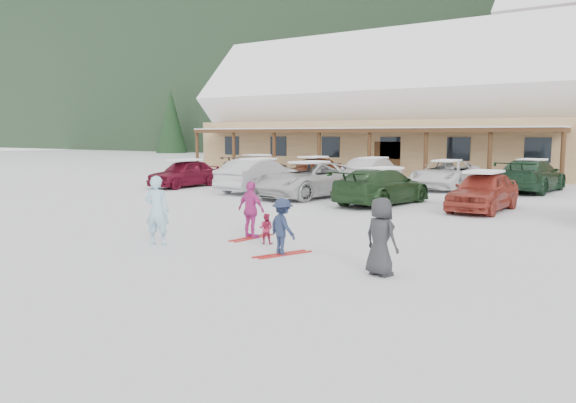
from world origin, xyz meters
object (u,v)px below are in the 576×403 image
Objects in this scene: parked_car_2 at (309,180)px; parked_car_4 at (483,191)px; child_navy at (283,227)px; parked_car_11 at (531,176)px; bystander_dark at (381,237)px; parked_car_7 at (257,166)px; parked_car_10 at (446,175)px; parked_car_8 at (313,169)px; adult_skier at (157,210)px; child_magenta at (251,210)px; parked_car_3 at (382,186)px; toddler_red at (266,229)px; parked_car_9 at (373,171)px; parked_car_0 at (185,173)px; parked_car_1 at (259,175)px; day_lodge at (391,117)px.

parked_car_2 is 7.31m from parked_car_4.
parked_car_11 is (1.68, 17.81, 0.12)m from child_navy.
child_navy is 0.23× the size of parked_car_2.
bystander_dark is 24.95m from parked_car_7.
parked_car_2 is 7.72m from parked_car_10.
parked_car_7 is 4.81m from parked_car_8.
child_magenta is (1.36, 1.95, -0.10)m from adult_skier.
parked_car_2 reaches higher than child_magenta.
parked_car_4 is 7.91m from parked_car_11.
parked_car_11 is at bearing -69.99° from bystander_dark.
parked_car_4 is 7.90m from parked_car_10.
parked_car_7 is at bearing 155.91° from parked_car_4.
parked_car_3 is 1.18× the size of parked_car_4.
adult_skier reaches higher than toddler_red.
parked_car_7 is 1.10× the size of parked_car_9.
adult_skier reaches higher than parked_car_7.
adult_skier is 0.39× the size of parked_car_9.
child_navy is at bearing -51.79° from parked_car_2.
parked_car_4 is at bearing -1.90° from parked_car_0.
bystander_dark is 0.30× the size of parked_car_10.
parked_car_9 is (-8.72, 17.74, -0.03)m from bystander_dark.
parked_car_3 is (-0.98, 8.74, 0.32)m from toddler_red.
parked_car_1 is 0.90× the size of parked_car_11.
parked_car_11 reaches higher than child_magenta.
parked_car_1 is 0.98× the size of parked_car_3.
parked_car_10 is at bearing -104.86° from toddler_red.
parked_car_1 is (-11.39, 11.10, 0.02)m from bystander_dark.
parked_car_11 reaches higher than parked_car_7.
parked_car_1 is 0.92× the size of parked_car_10.
parked_car_9 is (7.21, 6.86, 0.02)m from parked_car_0.
bystander_dark is 17.94m from parked_car_10.
parked_car_7 is (-16.07, 7.93, -0.00)m from parked_car_4.
bystander_dark is at bearing -49.11° from parked_car_8.
child_navy is 22.93m from parked_car_7.
parked_car_7 is at bearing 4.22° from parked_car_11.
parked_car_10 is at bearing -82.99° from child_magenta.
child_navy is 19.50m from parked_car_8.
parked_car_7 is at bearing -26.79° from parked_car_3.
child_navy is 18.36m from parked_car_9.
child_navy is at bearing 7.56° from bystander_dark.
adult_skier is 18.29m from parked_car_9.
child_magenta reaches higher than parked_car_9.
child_navy is at bearing -97.28° from parked_car_4.
day_lodge is 18.54m from parked_car_0.
parked_car_1 reaches higher than parked_car_8.
child_navy is (10.14, -28.41, -3.31)m from day_lodge.
parked_car_8 reaches higher than parked_car_0.
parked_car_9 is (-0.48, 7.21, -0.04)m from parked_car_2.
adult_skier is 2.24× the size of toddler_red.
parked_car_7 is at bearing 147.43° from parked_car_2.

